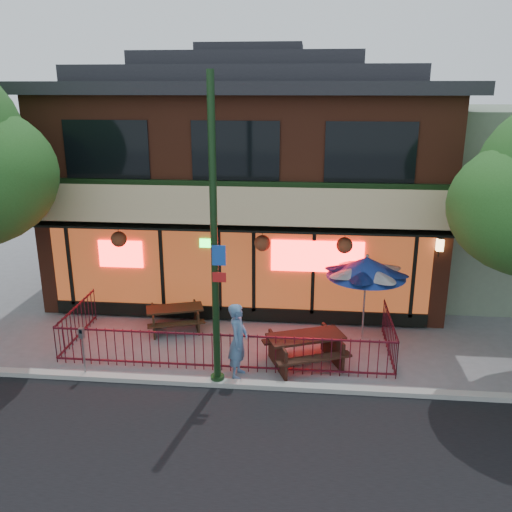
{
  "coord_description": "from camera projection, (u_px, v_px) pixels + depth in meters",
  "views": [
    {
      "loc": [
        1.99,
        -11.51,
        6.67
      ],
      "look_at": [
        0.67,
        2.0,
        2.41
      ],
      "focal_mm": 38.0,
      "sensor_mm": 36.0,
      "label": 1
    }
  ],
  "objects": [
    {
      "name": "ground",
      "position": [
        220.0,
        374.0,
        13.12
      ],
      "size": [
        80.0,
        80.0,
        0.0
      ],
      "primitive_type": "plane",
      "color": "gray",
      "rests_on": "ground"
    },
    {
      "name": "curb",
      "position": [
        217.0,
        383.0,
        12.62
      ],
      "size": [
        80.0,
        0.25,
        0.12
      ],
      "primitive_type": "cube",
      "color": "#999993",
      "rests_on": "ground"
    },
    {
      "name": "restaurant_building",
      "position": [
        251.0,
        164.0,
        18.63
      ],
      "size": [
        12.96,
        9.49,
        8.05
      ],
      "color": "#602B1B",
      "rests_on": "ground"
    },
    {
      "name": "neighbor_building",
      "position": [
        512.0,
        197.0,
        18.7
      ],
      "size": [
        6.0,
        7.0,
        6.0
      ],
      "primitive_type": "cube",
      "color": "gray",
      "rests_on": "ground"
    },
    {
      "name": "patio_fence",
      "position": [
        223.0,
        342.0,
        13.4
      ],
      "size": [
        8.44,
        2.62,
        1.0
      ],
      "color": "#4C101C",
      "rests_on": "ground"
    },
    {
      "name": "street_light",
      "position": [
        215.0,
        255.0,
        11.79
      ],
      "size": [
        0.43,
        0.32,
        7.0
      ],
      "color": "black",
      "rests_on": "ground"
    },
    {
      "name": "picnic_table_left",
      "position": [
        175.0,
        315.0,
        15.42
      ],
      "size": [
        1.87,
        1.63,
        0.68
      ],
      "color": "#332112",
      "rests_on": "ground"
    },
    {
      "name": "picnic_table_right",
      "position": [
        306.0,
        345.0,
        13.43
      ],
      "size": [
        2.26,
        2.02,
        0.8
      ],
      "color": "#331A12",
      "rests_on": "ground"
    },
    {
      "name": "patio_umbrella",
      "position": [
        366.0,
        267.0,
        14.44
      ],
      "size": [
        2.12,
        2.12,
        2.42
      ],
      "color": "gray",
      "rests_on": "ground"
    },
    {
      "name": "pedestrian",
      "position": [
        238.0,
        341.0,
        12.79
      ],
      "size": [
        0.54,
        0.74,
        1.86
      ],
      "primitive_type": "imported",
      "rotation": [
        0.0,
        0.0,
        1.43
      ],
      "color": "#5075A0",
      "rests_on": "ground"
    },
    {
      "name": "parking_meter_near",
      "position": [
        83.0,
        344.0,
        12.77
      ],
      "size": [
        0.13,
        0.12,
        1.27
      ],
      "color": "gray",
      "rests_on": "ground"
    }
  ]
}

